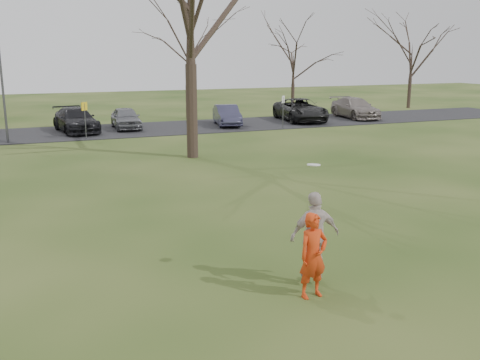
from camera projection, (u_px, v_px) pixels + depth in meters
name	position (u px, v px, depth m)	size (l,w,h in m)	color
ground	(315.00, 297.00, 10.67)	(120.00, 120.00, 0.00)	#1E380F
parking_strip	(115.00, 131.00, 33.30)	(62.00, 6.50, 0.04)	black
player_defender	(313.00, 256.00, 10.52)	(0.62, 0.41, 1.71)	red
car_3	(76.00, 120.00, 32.55)	(1.99, 4.89, 1.42)	black
car_4	(126.00, 118.00, 33.93)	(1.57, 3.91, 1.33)	slate
car_5	(227.00, 115.00, 35.48)	(1.39, 4.00, 1.32)	#33324C
car_6	(300.00, 110.00, 37.78)	(2.55, 5.52, 1.54)	black
car_7	(355.00, 108.00, 39.49)	(2.02, 4.97, 1.44)	gray
catching_play	(315.00, 235.00, 11.04)	(1.09, 0.52, 2.39)	beige
lamp_post	(1.00, 67.00, 27.98)	(0.34, 0.34, 6.27)	#47474C
sign_yellow	(85.00, 114.00, 29.54)	(0.35, 0.35, 2.08)	#47474C
sign_white	(283.00, 106.00, 33.83)	(0.35, 0.35, 2.08)	#47474C
small_tree_row	(163.00, 64.00, 38.56)	(55.00, 5.90, 8.50)	#352821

